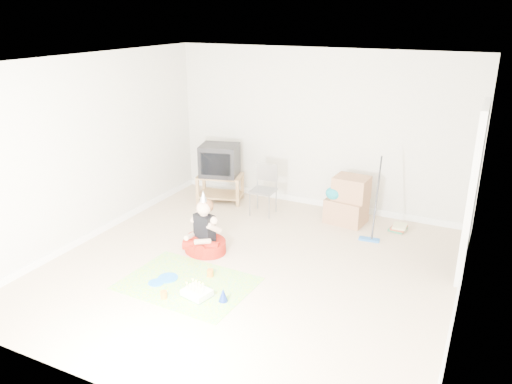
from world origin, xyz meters
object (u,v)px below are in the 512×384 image
at_px(crt_tv, 220,160).
at_px(cardboard_boxes, 348,201).
at_px(folding_chair, 263,191).
at_px(tv_stand, 220,186).
at_px(seated_woman, 205,238).
at_px(birthday_cake, 197,293).

height_order(crt_tv, cardboard_boxes, crt_tv).
relative_size(crt_tv, folding_chair, 0.75).
bearing_deg(crt_tv, tv_stand, -59.89).
bearing_deg(seated_woman, crt_tv, 113.58).
xyz_separation_m(tv_stand, folding_chair, (0.92, -0.20, 0.12)).
bearing_deg(seated_woman, birthday_cake, -63.33).
height_order(tv_stand, folding_chair, folding_chair).
xyz_separation_m(tv_stand, cardboard_boxes, (2.24, 0.06, 0.08)).
bearing_deg(folding_chair, cardboard_boxes, 11.18).
bearing_deg(seated_woman, tv_stand, 113.58).
xyz_separation_m(folding_chair, cardboard_boxes, (1.32, 0.26, -0.04)).
distance_m(tv_stand, birthday_cake, 3.11).
bearing_deg(folding_chair, birthday_cake, -81.72).
distance_m(folding_chair, seated_woman, 1.59).
xyz_separation_m(tv_stand, crt_tv, (-0.00, 0.00, 0.46)).
bearing_deg(cardboard_boxes, crt_tv, -178.50).
relative_size(folding_chair, cardboard_boxes, 1.11).
distance_m(crt_tv, seated_woman, 2.01).
distance_m(folding_chair, cardboard_boxes, 1.35).
bearing_deg(cardboard_boxes, seated_woman, -128.70).
relative_size(cardboard_boxes, birthday_cake, 2.11).
height_order(crt_tv, folding_chair, crt_tv).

